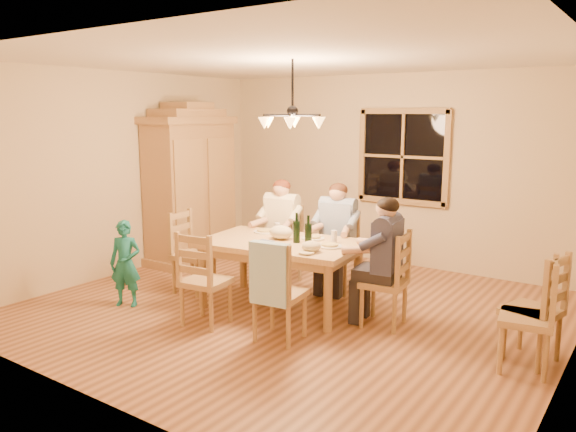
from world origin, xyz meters
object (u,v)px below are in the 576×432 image
Objects in this scene: adult_plaid_man at (337,224)px; adult_slate_man at (385,246)px; chair_end_left at (194,267)px; chair_spare_front at (525,336)px; armoire at (191,189)px; adult_woman at (281,218)px; child at (125,263)px; chair_near_right at (280,309)px; chair_end_right at (384,297)px; wine_bottle_a at (297,228)px; wine_bottle_b at (308,231)px; chair_far_right at (337,267)px; chair_far_left at (281,260)px; chandelier at (292,120)px; dining_table at (281,250)px; chair_spare_back at (530,328)px; chair_near_left at (206,296)px.

adult_plaid_man is 1.00× the size of adult_slate_man.
chair_end_left is 3.80m from chair_spare_front.
chair_end_left and chair_spare_front have the same top height.
adult_woman is at bearing -5.72° from armoire.
adult_woman is at bearing 63.43° from adult_slate_man.
chair_end_left is 0.87m from child.
armoire is 2.32× the size of chair_near_right.
chair_end_right is 1.19m from wine_bottle_a.
wine_bottle_a and wine_bottle_b have the same top height.
chair_end_left is 1.00× the size of chair_end_right.
chair_far_right is at bearing 86.59° from wine_bottle_a.
chair_far_left is 1.12m from chair_end_left.
chandelier is at bearing 91.06° from chair_end_right.
chair_end_right is at bearing 153.43° from chair_far_left.
wine_bottle_b is (2.64, -0.95, -0.13)m from armoire.
wine_bottle_b is at bearing -17.86° from wine_bottle_a.
adult_plaid_man is at bearing 93.37° from chair_near_right.
wine_bottle_b is at bearing 92.31° from chair_far_right.
chair_spare_back reaches higher than dining_table.
chair_far_left and chair_spare_back have the same top height.
adult_plaid_man is 2.62m from chair_spare_front.
armoire is (-2.42, 0.93, -1.02)m from chandelier.
armoire is 3.35m from chair_near_right.
adult_slate_man is at bearing 7.99° from chandelier.
chair_spare_front is at bearing -165.68° from chair_spare_back.
chair_end_left is 1.01× the size of child.
chair_spare_front is (2.61, -0.12, -0.35)m from dining_table.
wine_bottle_a is 0.33× the size of chair_spare_front.
chair_near_right is at bearing 117.90° from adult_woman.
chair_near_right and chair_end_right have the same top height.
wine_bottle_b reaches higher than chair_near_right.
wine_bottle_a is (0.03, 0.04, -1.15)m from chandelier.
child is at bearing -66.97° from armoire.
adult_slate_man reaches higher than chair_end_left.
chair_end_right is 3.00× the size of wine_bottle_b.
adult_slate_man is at bearing 6.93° from dining_table.
wine_bottle_a reaches higher than child.
adult_slate_man reaches higher than chair_far_right.
chair_spare_back is at bearing 2.27° from chandelier.
adult_woman is 0.77m from adult_plaid_man.
chair_near_right is at bearing 63.43° from chair_end_left.
child is at bearing -149.72° from chandelier.
adult_plaid_man is 2.65× the size of wine_bottle_a.
chandelier is 2.33× the size of wine_bottle_a.
adult_slate_man is (1.72, -0.61, 0.54)m from chair_far_left.
chair_end_right is at bearing 102.40° from chair_spare_back.
chair_near_right is at bearing 0.00° from chair_near_left.
armoire is at bearing 141.91° from chair_near_right.
wine_bottle_a is at bearing 89.12° from adult_slate_man.
chandelier is 1.15m from wine_bottle_a.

